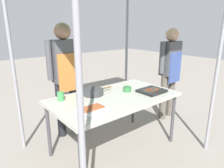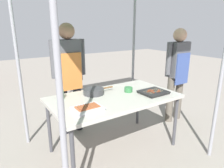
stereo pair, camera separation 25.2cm
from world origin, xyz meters
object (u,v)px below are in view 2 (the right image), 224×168
Objects in this scene: cooking_wok at (94,91)px; drink_cup_near_edge at (61,94)px; condiment_bowl at (128,90)px; customer_nearby at (177,68)px; tray_grilled_sausages at (88,108)px; stall_table at (114,100)px; tray_meat_skewers at (153,92)px; vendor_woman at (69,70)px.

drink_cup_near_edge reaches higher than cooking_wok.
condiment_bowl is 1.12m from customer_nearby.
condiment_bowl is at bearing -174.25° from customer_nearby.
tray_grilled_sausages is at bearing -161.37° from condiment_bowl.
tray_meat_skewers is at bearing -20.92° from stall_table.
vendor_woman is at bearing 110.83° from stall_table.
tray_meat_skewers is at bearing -23.85° from drink_cup_near_edge.
stall_table is 3.74× the size of cooking_wok.
cooking_wok is 3.87× the size of condiment_bowl.
customer_nearby is at bearing 6.42° from stall_table.
condiment_bowl is (0.43, -0.17, -0.01)m from cooking_wok.
stall_table is 0.28m from condiment_bowl.
tray_meat_skewers reaches higher than stall_table.
cooking_wok is at bearing 54.49° from tray_grilled_sausages.
drink_cup_near_edge reaches higher than stall_table.
cooking_wok is at bearing 128.88° from stall_table.
stall_table is 0.67m from drink_cup_near_edge.
tray_grilled_sausages is 0.97m from tray_meat_skewers.
drink_cup_near_edge is 0.06× the size of vendor_woman.
stall_table is at bearing 159.08° from tray_meat_skewers.
condiment_bowl is at bearing 18.63° from tray_grilled_sausages.
customer_nearby is at bearing 21.46° from tray_meat_skewers.
stall_table is 0.52m from tray_grilled_sausages.
tray_meat_skewers is 0.80× the size of cooking_wok.
stall_table is at bearing -173.58° from customer_nearby.
customer_nearby reaches higher than stall_table.
drink_cup_near_edge reaches higher than condiment_bowl.
cooking_wok is (0.30, 0.42, 0.02)m from tray_grilled_sausages.
tray_meat_skewers is at bearing -31.22° from cooking_wok.
customer_nearby reaches higher than drink_cup_near_edge.
condiment_bowl is 0.07× the size of customer_nearby.
cooking_wok is 0.47m from condiment_bowl.
vendor_woman is 1.05× the size of customer_nearby.
customer_nearby is at bearing -4.02° from drink_cup_near_edge.
drink_cup_near_edge is at bearing 153.80° from stall_table.
tray_grilled_sausages reaches higher than stall_table.
tray_meat_skewers is 1.25m from vendor_woman.
drink_cup_near_edge is (-0.59, 0.29, 0.11)m from stall_table.
stall_table is at bearing -170.78° from condiment_bowl.
vendor_woman is at bearing 56.83° from drink_cup_near_edge.
cooking_wok is at bearing -10.14° from drink_cup_near_edge.
tray_grilled_sausages is at bearing -179.02° from tray_meat_skewers.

